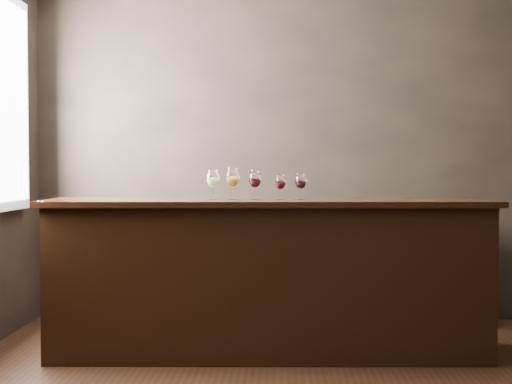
{
  "coord_description": "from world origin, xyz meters",
  "views": [
    {
      "loc": [
        -0.43,
        -3.72,
        1.27
      ],
      "look_at": [
        -0.61,
        1.07,
        1.1
      ],
      "focal_mm": 50.0,
      "sensor_mm": 36.0,
      "label": 1
    }
  ],
  "objects_px": {
    "glass_red_a": "(255,180)",
    "glass_red_c": "(301,182)",
    "glass_amber": "(233,178)",
    "glass_red_b": "(281,182)",
    "bar_counter": "(268,280)",
    "glass_white": "(213,179)",
    "back_bar_shelf": "(273,269)"
  },
  "relations": [
    {
      "from": "back_bar_shelf",
      "to": "glass_red_c",
      "type": "height_order",
      "value": "glass_red_c"
    },
    {
      "from": "bar_counter",
      "to": "glass_white",
      "type": "bearing_deg",
      "value": -179.4
    },
    {
      "from": "bar_counter",
      "to": "glass_white",
      "type": "xyz_separation_m",
      "value": [
        -0.37,
        -0.02,
        0.68
      ]
    },
    {
      "from": "glass_red_b",
      "to": "back_bar_shelf",
      "type": "bearing_deg",
      "value": 93.88
    },
    {
      "from": "glass_white",
      "to": "glass_amber",
      "type": "distance_m",
      "value": 0.13
    },
    {
      "from": "glass_amber",
      "to": "bar_counter",
      "type": "bearing_deg",
      "value": -0.73
    },
    {
      "from": "glass_amber",
      "to": "glass_red_c",
      "type": "height_order",
      "value": "glass_amber"
    },
    {
      "from": "bar_counter",
      "to": "back_bar_shelf",
      "type": "relative_size",
      "value": 1.17
    },
    {
      "from": "bar_counter",
      "to": "glass_red_a",
      "type": "xyz_separation_m",
      "value": [
        -0.09,
        -0.01,
        0.68
      ]
    },
    {
      "from": "glass_red_b",
      "to": "glass_red_c",
      "type": "bearing_deg",
      "value": -1.37
    },
    {
      "from": "glass_white",
      "to": "glass_red_a",
      "type": "relative_size",
      "value": 1.02
    },
    {
      "from": "glass_red_b",
      "to": "glass_red_c",
      "type": "xyz_separation_m",
      "value": [
        0.14,
        -0.0,
        0.0
      ]
    },
    {
      "from": "glass_white",
      "to": "glass_red_c",
      "type": "xyz_separation_m",
      "value": [
        0.59,
        -0.0,
        -0.02
      ]
    },
    {
      "from": "glass_red_c",
      "to": "glass_amber",
      "type": "bearing_deg",
      "value": 177.65
    },
    {
      "from": "back_bar_shelf",
      "to": "glass_amber",
      "type": "xyz_separation_m",
      "value": [
        -0.26,
        -0.95,
        0.75
      ]
    },
    {
      "from": "glass_amber",
      "to": "glass_red_c",
      "type": "bearing_deg",
      "value": -2.35
    },
    {
      "from": "glass_red_b",
      "to": "glass_amber",
      "type": "bearing_deg",
      "value": 177.25
    },
    {
      "from": "bar_counter",
      "to": "glass_red_a",
      "type": "bearing_deg",
      "value": -172.47
    },
    {
      "from": "glass_red_b",
      "to": "glass_red_a",
      "type": "bearing_deg",
      "value": -179.27
    },
    {
      "from": "glass_white",
      "to": "glass_red_a",
      "type": "height_order",
      "value": "glass_white"
    },
    {
      "from": "glass_amber",
      "to": "glass_red_b",
      "type": "relative_size",
      "value": 1.25
    },
    {
      "from": "back_bar_shelf",
      "to": "glass_white",
      "type": "bearing_deg",
      "value": -111.83
    },
    {
      "from": "back_bar_shelf",
      "to": "glass_red_b",
      "type": "height_order",
      "value": "glass_red_b"
    },
    {
      "from": "glass_red_c",
      "to": "glass_red_a",
      "type": "bearing_deg",
      "value": 179.81
    },
    {
      "from": "bar_counter",
      "to": "glass_white",
      "type": "relative_size",
      "value": 14.38
    },
    {
      "from": "glass_red_a",
      "to": "glass_red_c",
      "type": "xyz_separation_m",
      "value": [
        0.31,
        -0.0,
        -0.01
      ]
    },
    {
      "from": "glass_red_a",
      "to": "glass_red_b",
      "type": "distance_m",
      "value": 0.17
    },
    {
      "from": "glass_red_b",
      "to": "bar_counter",
      "type": "bearing_deg",
      "value": 171.38
    },
    {
      "from": "back_bar_shelf",
      "to": "glass_red_b",
      "type": "relative_size",
      "value": 14.51
    },
    {
      "from": "back_bar_shelf",
      "to": "glass_amber",
      "type": "bearing_deg",
      "value": -105.15
    },
    {
      "from": "glass_red_a",
      "to": "glass_red_c",
      "type": "bearing_deg",
      "value": -0.19
    },
    {
      "from": "glass_white",
      "to": "glass_red_b",
      "type": "height_order",
      "value": "glass_white"
    }
  ]
}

